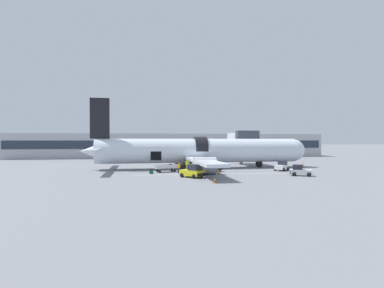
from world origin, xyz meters
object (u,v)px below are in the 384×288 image
(baggage_cart_loading, at_px, (167,168))
(ground_crew_loader_b, at_px, (188,167))
(baggage_tug_lead, at_px, (213,167))
(baggage_tug_rear, at_px, (300,171))
(baggage_tug_spare, at_px, (193,172))
(baggage_tug_mid, at_px, (282,166))
(ground_crew_loader_a, at_px, (187,164))
(airplane, at_px, (197,151))
(ground_crew_driver, at_px, (179,168))
(suitcase_on_tarmac_upright, at_px, (151,172))

(baggage_cart_loading, height_order, ground_crew_loader_b, ground_crew_loader_b)
(baggage_tug_lead, distance_m, baggage_tug_rear, 12.74)
(baggage_tug_spare, height_order, ground_crew_loader_b, baggage_tug_spare)
(baggage_tug_lead, bearing_deg, baggage_cart_loading, 177.43)
(baggage_tug_rear, xyz_separation_m, baggage_cart_loading, (-17.16, 7.94, -0.05))
(baggage_tug_mid, relative_size, ground_crew_loader_a, 1.46)
(airplane, bearing_deg, baggage_cart_loading, -138.67)
(baggage_tug_rear, xyz_separation_m, ground_crew_driver, (-15.67, 5.73, 0.20))
(baggage_tug_spare, height_order, ground_crew_driver, baggage_tug_spare)
(suitcase_on_tarmac_upright, bearing_deg, airplane, 41.30)
(baggage_tug_rear, distance_m, baggage_tug_spare, 14.56)
(baggage_tug_spare, height_order, baggage_cart_loading, baggage_tug_spare)
(baggage_tug_lead, xyz_separation_m, ground_crew_driver, (-5.47, -1.90, 0.23))
(suitcase_on_tarmac_upright, bearing_deg, ground_crew_loader_b, 9.88)
(ground_crew_loader_b, bearing_deg, ground_crew_driver, -146.51)
(suitcase_on_tarmac_upright, bearing_deg, baggage_tug_mid, 2.48)
(baggage_cart_loading, bearing_deg, baggage_tug_mid, -4.10)
(baggage_tug_spare, bearing_deg, baggage_tug_rear, -2.84)
(airplane, relative_size, ground_crew_driver, 24.11)
(baggage_tug_mid, height_order, ground_crew_loader_b, ground_crew_loader_b)
(ground_crew_loader_b, height_order, ground_crew_driver, ground_crew_loader_b)
(ground_crew_loader_a, relative_size, ground_crew_loader_b, 1.11)
(ground_crew_loader_a, relative_size, suitcase_on_tarmac_upright, 3.07)
(ground_crew_loader_a, xyz_separation_m, suitcase_on_tarmac_upright, (-5.77, -3.54, -0.72))
(airplane, bearing_deg, baggage_tug_mid, -26.55)
(suitcase_on_tarmac_upright, bearing_deg, baggage_tug_lead, 11.10)
(ground_crew_driver, distance_m, suitcase_on_tarmac_upright, 3.99)
(baggage_tug_rear, bearing_deg, baggage_tug_spare, 177.16)
(baggage_tug_mid, relative_size, ground_crew_loader_b, 1.63)
(baggage_cart_loading, distance_m, ground_crew_loader_a, 3.60)
(baggage_tug_spare, bearing_deg, ground_crew_driver, 102.70)
(baggage_cart_loading, bearing_deg, ground_crew_driver, -56.13)
(airplane, xyz_separation_m, ground_crew_loader_a, (-2.24, -3.49, -1.94))
(baggage_tug_lead, xyz_separation_m, suitcase_on_tarmac_upright, (-9.41, -1.85, -0.36))
(ground_crew_loader_b, bearing_deg, ground_crew_loader_a, 83.68)
(baggage_tug_rear, height_order, ground_crew_driver, ground_crew_driver)
(ground_crew_driver, bearing_deg, baggage_tug_mid, 3.28)
(suitcase_on_tarmac_upright, bearing_deg, ground_crew_loader_a, 31.55)
(baggage_tug_mid, bearing_deg, suitcase_on_tarmac_upright, -177.52)
(baggage_tug_lead, distance_m, ground_crew_loader_a, 4.04)
(ground_crew_loader_a, bearing_deg, baggage_tug_rear, -33.95)
(ground_crew_loader_a, xyz_separation_m, ground_crew_driver, (-1.82, -3.60, -0.12))
(airplane, height_order, baggage_cart_loading, airplane)
(airplane, relative_size, baggage_cart_loading, 9.09)
(airplane, height_order, baggage_tug_mid, airplane)
(ground_crew_loader_b, bearing_deg, suitcase_on_tarmac_upright, -170.12)
(baggage_tug_mid, xyz_separation_m, suitcase_on_tarmac_upright, (-20.31, -0.88, -0.43))
(baggage_tug_lead, bearing_deg, airplane, 105.24)
(baggage_tug_lead, bearing_deg, suitcase_on_tarmac_upright, -168.90)
(baggage_tug_mid, bearing_deg, baggage_cart_loading, 175.90)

